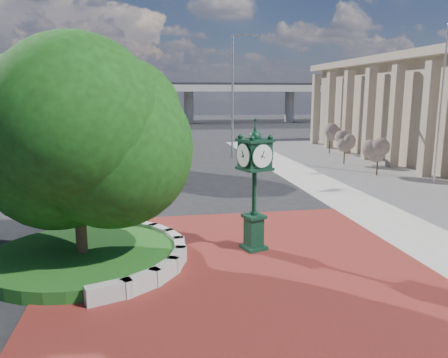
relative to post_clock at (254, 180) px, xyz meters
The scene contains 15 objects.
ground 2.69m from the post_clock, 163.88° to the right, with size 200.00×200.00×0.00m, color black.
plaza 2.94m from the post_clock, 124.49° to the right, with size 12.00×12.00×0.04m, color maroon.
planter_wall 4.23m from the post_clock, behind, with size 2.96×6.77×0.54m.
grass_bed 6.31m from the post_clock, behind, with size 6.10×6.10×0.40m, color #164F18.
overpass 69.88m from the post_clock, 90.88° to the left, with size 90.00×12.00×7.50m.
tree_planter 5.98m from the post_clock, behind, with size 5.20×5.20×6.33m.
tree_street 18.42m from the post_clock, 105.30° to the left, with size 4.40×4.40×5.45m.
post_clock is the anchor object (origin of this frame).
parked_car 34.83m from the post_clock, 91.82° to the left, with size 1.68×4.18×1.42m, color #4D0B10.
flagpole_b 16.90m from the post_clock, 34.46° to the left, with size 1.48×0.28×9.55m.
street_lamp_near 23.05m from the post_clock, 80.44° to the left, with size 2.31×0.66×10.36m.
street_lamp_far 44.14m from the post_clock, 93.96° to the left, with size 1.88×0.25×8.40m.
shrub_near 17.16m from the post_clock, 47.13° to the left, with size 1.20×1.20×2.20m.
shrub_mid 21.09m from the post_clock, 56.55° to the left, with size 1.20×1.20×2.20m.
shrub_far 27.06m from the post_clock, 61.25° to the left, with size 1.20×1.20×2.20m.
Camera 1 is at (-2.72, -14.24, 5.50)m, focal length 35.00 mm.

